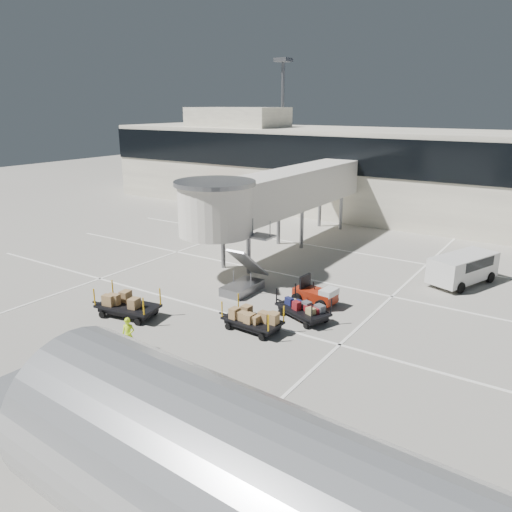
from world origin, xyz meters
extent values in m
plane|color=#B9B4A5|center=(0.00, 0.00, 0.00)|extent=(140.00, 140.00, 0.00)
cube|color=white|center=(0.00, 2.00, 0.01)|extent=(40.00, 0.15, 0.02)
cube|color=white|center=(0.00, 9.00, 0.01)|extent=(40.00, 0.15, 0.02)
cube|color=white|center=(0.00, 16.00, 0.01)|extent=(40.00, 0.15, 0.02)
cube|color=white|center=(6.00, 10.00, 0.01)|extent=(0.15, 30.00, 0.02)
cube|color=white|center=(-10.00, 10.00, 0.01)|extent=(0.15, 30.00, 0.02)
cube|color=#F0EACE|center=(0.00, 30.00, 4.00)|extent=(64.00, 12.00, 8.00)
cube|color=black|center=(0.00, 23.95, 6.00)|extent=(64.00, 0.12, 3.20)
cube|color=#F0EACE|center=(-18.00, 28.00, 9.00)|extent=(10.00, 6.00, 2.00)
cylinder|color=slate|center=(-16.00, 34.00, 7.50)|extent=(0.36, 0.36, 15.00)
cube|color=slate|center=(-16.00, 34.00, 15.00)|extent=(1.60, 1.60, 0.40)
cube|color=white|center=(-4.00, 15.00, 4.30)|extent=(3.00, 18.00, 2.80)
cylinder|color=white|center=(-4.00, 6.00, 4.30)|extent=(4.40, 4.40, 3.00)
cylinder|color=slate|center=(-4.00, 6.00, 5.90)|extent=(4.80, 4.80, 0.25)
cylinder|color=slate|center=(-5.00, 8.00, 1.45)|extent=(0.28, 0.28, 2.90)
cylinder|color=slate|center=(-3.00, 8.00, 1.45)|extent=(0.28, 0.28, 2.90)
cylinder|color=slate|center=(-5.00, 15.00, 1.45)|extent=(0.28, 0.28, 2.90)
cylinder|color=slate|center=(-3.00, 15.00, 1.45)|extent=(0.28, 0.28, 2.90)
cylinder|color=slate|center=(-5.00, 22.00, 1.45)|extent=(0.28, 0.28, 2.90)
cylinder|color=slate|center=(-3.00, 22.00, 1.45)|extent=(0.28, 0.28, 2.90)
cube|color=slate|center=(-1.40, 5.00, 0.25)|extent=(1.40, 2.60, 0.50)
cube|color=slate|center=(-1.40, 5.60, 1.60)|extent=(1.20, 2.60, 2.06)
cube|color=slate|center=(-1.40, 7.00, 2.85)|extent=(1.40, 1.20, 0.12)
cube|color=maroon|center=(2.89, 5.67, 0.52)|extent=(2.36, 1.32, 0.56)
cube|color=silver|center=(3.73, 5.58, 0.89)|extent=(0.77, 1.10, 0.33)
cube|color=black|center=(2.23, 5.74, 1.08)|extent=(0.21, 0.95, 0.85)
cylinder|color=black|center=(2.07, 5.14, 0.30)|extent=(0.62, 0.30, 0.60)
cylinder|color=black|center=(2.20, 6.36, 0.30)|extent=(0.62, 0.30, 0.60)
cylinder|color=black|center=(3.57, 4.98, 0.30)|extent=(0.62, 0.30, 0.60)
cylinder|color=black|center=(3.70, 6.20, 0.30)|extent=(0.62, 0.30, 0.60)
cube|color=black|center=(3.26, 3.61, 0.51)|extent=(3.10, 2.29, 0.11)
cube|color=black|center=(3.26, 3.61, 0.34)|extent=(2.76, 2.00, 0.23)
cube|color=black|center=(1.66, 4.22, 0.37)|extent=(0.63, 0.30, 0.07)
cylinder|color=black|center=(2.13, 3.37, 0.16)|extent=(0.34, 0.23, 0.32)
cylinder|color=black|center=(2.57, 4.54, 0.16)|extent=(0.34, 0.23, 0.32)
cylinder|color=black|center=(3.95, 2.68, 0.16)|extent=(0.34, 0.23, 0.32)
cylinder|color=black|center=(4.39, 3.85, 0.16)|extent=(0.34, 0.23, 0.32)
cylinder|color=black|center=(1.79, 3.50, 0.93)|extent=(0.06, 0.06, 0.84)
cylinder|color=black|center=(2.24, 4.67, 0.93)|extent=(0.06, 0.06, 0.84)
cylinder|color=black|center=(4.29, 2.55, 0.93)|extent=(0.06, 0.06, 0.84)
cylinder|color=black|center=(4.73, 3.72, 0.93)|extent=(0.06, 0.06, 0.84)
cube|color=#161A45|center=(3.30, 3.53, 0.72)|extent=(0.47, 0.47, 0.30)
cube|color=maroon|center=(2.98, 3.89, 0.76)|extent=(0.43, 0.43, 0.39)
cube|color=maroon|center=(2.59, 3.76, 0.76)|extent=(0.48, 0.43, 0.39)
cube|color=maroon|center=(4.01, 3.34, 0.69)|extent=(0.49, 0.42, 0.24)
cube|color=maroon|center=(3.27, 3.29, 0.77)|extent=(0.52, 0.48, 0.41)
cube|color=#515256|center=(2.84, 4.23, 0.69)|extent=(0.52, 0.49, 0.24)
cube|color=#161A45|center=(3.44, 3.10, 0.70)|extent=(0.53, 0.45, 0.27)
cube|color=#161A45|center=(3.52, 3.44, 0.74)|extent=(0.51, 0.40, 0.34)
cube|color=#161A45|center=(4.22, 3.64, 0.68)|extent=(0.52, 0.48, 0.23)
cube|color=black|center=(1.90, 1.13, 0.51)|extent=(2.86, 1.53, 0.11)
cube|color=black|center=(1.90, 1.13, 0.34)|extent=(2.57, 1.30, 0.23)
cube|color=black|center=(0.18, 1.21, 0.37)|extent=(0.65, 0.10, 0.07)
cylinder|color=black|center=(0.90, 0.55, 0.16)|extent=(0.32, 0.14, 0.32)
cylinder|color=black|center=(0.96, 1.80, 0.16)|extent=(0.32, 0.14, 0.32)
cylinder|color=black|center=(2.85, 0.46, 0.16)|extent=(0.32, 0.14, 0.32)
cylinder|color=black|center=(2.91, 1.71, 0.16)|extent=(0.32, 0.14, 0.32)
cylinder|color=#E6A60C|center=(0.53, 0.56, 0.93)|extent=(0.07, 0.07, 0.84)
cylinder|color=#E6A60C|center=(0.59, 1.82, 0.93)|extent=(0.07, 0.07, 0.84)
cylinder|color=#E6A60C|center=(3.21, 0.44, 0.93)|extent=(0.07, 0.07, 0.84)
cylinder|color=#E6A60C|center=(3.27, 1.69, 0.93)|extent=(0.07, 0.07, 0.84)
cube|color=#967348|center=(2.27, 1.50, 0.74)|extent=(0.40, 0.50, 0.35)
cube|color=#967348|center=(2.70, 1.04, 0.81)|extent=(0.41, 0.37, 0.47)
cube|color=#967348|center=(2.15, 1.24, 0.78)|extent=(0.47, 0.44, 0.42)
cube|color=#967348|center=(2.07, 0.79, 0.75)|extent=(0.49, 0.38, 0.35)
cube|color=#967348|center=(1.54, 0.73, 0.79)|extent=(0.48, 0.42, 0.45)
cube|color=#967348|center=(2.26, 1.47, 0.82)|extent=(0.39, 0.42, 0.51)
cube|color=#967348|center=(1.91, 0.89, 0.81)|extent=(0.45, 0.45, 0.48)
cube|color=#967348|center=(2.72, 1.48, 0.81)|extent=(0.55, 0.48, 0.48)
cube|color=#967348|center=(1.17, 0.82, 0.76)|extent=(0.59, 0.49, 0.38)
cube|color=black|center=(-4.23, -0.99, 0.57)|extent=(3.31, 2.04, 0.12)
cube|color=black|center=(-4.23, -0.99, 0.38)|extent=(2.96, 1.76, 0.26)
cube|color=black|center=(-6.11, -1.31, 0.41)|extent=(0.73, 0.20, 0.08)
cylinder|color=black|center=(-5.18, -1.85, 0.18)|extent=(0.37, 0.20, 0.35)
cylinder|color=black|center=(-5.41, -0.48, 0.18)|extent=(0.37, 0.20, 0.35)
cylinder|color=black|center=(-3.04, -1.49, 0.18)|extent=(0.37, 0.20, 0.35)
cylinder|color=black|center=(-3.28, -0.12, 0.18)|extent=(0.37, 0.20, 0.35)
cylinder|color=#E6A60C|center=(-5.57, -1.92, 1.03)|extent=(0.07, 0.07, 0.93)
cylinder|color=#E6A60C|center=(-5.81, -0.55, 1.03)|extent=(0.07, 0.07, 0.93)
cylinder|color=#E6A60C|center=(-2.65, -1.42, 1.03)|extent=(0.07, 0.07, 0.93)
cylinder|color=#E6A60C|center=(-2.88, -0.05, 1.03)|extent=(0.07, 0.07, 0.93)
cube|color=#967348|center=(-3.46, -0.96, 0.89)|extent=(0.71, 0.59, 0.52)
cube|color=#967348|center=(-3.99, -0.92, 0.85)|extent=(0.65, 0.48, 0.43)
cube|color=#967348|center=(-3.21, -0.77, 0.84)|extent=(0.67, 0.54, 0.42)
cube|color=#967348|center=(-4.74, -1.50, 0.84)|extent=(0.52, 0.63, 0.42)
cube|color=#967348|center=(-4.61, -1.05, 0.82)|extent=(0.56, 0.60, 0.39)
imported|color=#B2DD17|center=(-1.37, -3.58, 0.78)|extent=(0.68, 0.60, 1.56)
cube|color=silver|center=(8.73, 13.43, 1.01)|extent=(3.40, 4.98, 1.49)
cube|color=silver|center=(9.47, 15.36, 0.72)|extent=(1.85, 1.13, 0.86)
cube|color=black|center=(8.80, 13.61, 1.39)|extent=(2.80, 3.37, 0.60)
cylinder|color=black|center=(7.32, 12.33, 0.33)|extent=(0.45, 0.69, 0.65)
cylinder|color=black|center=(9.03, 11.67, 0.33)|extent=(0.45, 0.69, 0.65)
cylinder|color=black|center=(8.43, 15.20, 0.33)|extent=(0.45, 0.69, 0.65)
cylinder|color=black|center=(10.13, 14.54, 0.33)|extent=(0.45, 0.69, 0.65)
cube|color=maroon|center=(-16.84, 22.02, 0.73)|extent=(3.92, 2.30, 1.45)
cube|color=black|center=(-15.23, 21.66, 1.64)|extent=(1.19, 1.52, 0.51)
cylinder|color=black|center=(-18.30, 21.65, 0.29)|extent=(0.62, 0.36, 0.58)
cylinder|color=black|center=(-18.01, 22.97, 0.29)|extent=(0.62, 0.36, 0.58)
cylinder|color=black|center=(-15.66, 21.06, 0.29)|extent=(0.62, 0.36, 0.58)
cylinder|color=black|center=(-15.37, 22.39, 0.29)|extent=(0.62, 0.36, 0.58)
cube|color=silver|center=(6.65, -10.32, 3.02)|extent=(10.22, 3.39, 0.35)
cylinder|color=silver|center=(5.14, -10.23, 1.56)|extent=(3.15, 2.49, 2.32)
cube|color=silver|center=(5.14, -10.23, 2.47)|extent=(0.82, 0.30, 1.11)
camera|label=1|loc=(13.96, -16.83, 10.26)|focal=35.00mm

